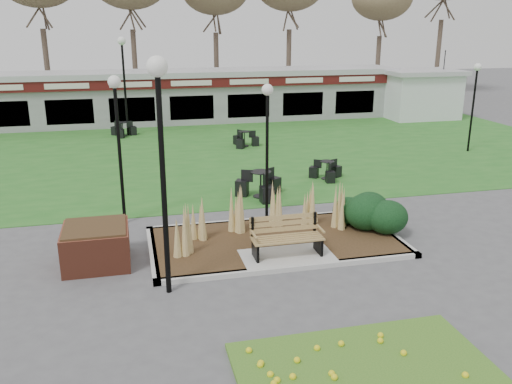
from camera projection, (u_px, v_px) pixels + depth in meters
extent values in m
plane|color=#515154|center=(289.00, 263.00, 12.83)|extent=(100.00, 100.00, 0.00)
cube|color=#246820|center=(211.00, 151.00, 23.97)|extent=(34.00, 16.00, 0.02)
cube|color=#386C1F|center=(373.00, 380.00, 8.54)|extent=(4.20, 3.00, 0.08)
cube|color=#362915|center=(275.00, 242.00, 13.92)|extent=(6.22, 3.22, 0.12)
cube|color=#B7B7B2|center=(294.00, 268.00, 12.43)|extent=(6.40, 0.18, 0.12)
cube|color=#B7B7B2|center=(260.00, 220.00, 15.42)|extent=(6.40, 0.18, 0.12)
cube|color=#B7B7B2|center=(153.00, 253.00, 13.23)|extent=(0.18, 3.40, 0.12)
cube|color=#B7B7B2|center=(386.00, 231.00, 14.61)|extent=(0.18, 3.40, 0.12)
cube|color=#B7B7B2|center=(287.00, 258.00, 12.95)|extent=(2.20, 1.20, 0.13)
cone|color=tan|center=(199.00, 219.00, 13.68)|extent=(0.36, 0.36, 1.15)
cone|color=tan|center=(235.00, 211.00, 14.28)|extent=(0.36, 0.36, 1.15)
cone|color=tan|center=(273.00, 205.00, 14.71)|extent=(0.36, 0.36, 1.15)
cone|color=tan|center=(307.00, 205.00, 14.72)|extent=(0.36, 0.36, 1.15)
cone|color=tan|center=(340.00, 208.00, 14.53)|extent=(0.36, 0.36, 1.15)
cone|color=tan|center=(183.00, 232.00, 12.83)|extent=(0.36, 0.36, 1.15)
ellipsoid|color=black|center=(367.00, 212.00, 14.53)|extent=(1.21, 1.10, 0.99)
ellipsoid|color=black|center=(387.00, 217.00, 14.26)|extent=(1.10, 1.00, 0.90)
ellipsoid|color=black|center=(369.00, 207.00, 15.08)|extent=(1.06, 0.96, 0.86)
ellipsoid|color=black|center=(349.00, 211.00, 14.96)|extent=(0.92, 0.84, 0.76)
cube|color=olive|center=(287.00, 239.00, 12.80)|extent=(1.70, 0.57, 0.04)
cube|color=olive|center=(284.00, 223.00, 13.00)|extent=(1.70, 0.13, 0.44)
cube|color=black|center=(255.00, 250.00, 12.69)|extent=(0.06, 0.55, 0.42)
cube|color=black|center=(318.00, 244.00, 13.04)|extent=(0.06, 0.55, 0.42)
cube|color=black|center=(252.00, 227.00, 12.83)|extent=(0.06, 0.06, 0.50)
cube|color=black|center=(315.00, 222.00, 13.18)|extent=(0.06, 0.06, 0.50)
cube|color=olive|center=(254.00, 235.00, 12.54)|extent=(0.05, 0.50, 0.04)
cube|color=olive|center=(321.00, 229.00, 12.91)|extent=(0.05, 0.50, 0.04)
cube|color=brown|center=(96.00, 246.00, 12.64)|extent=(1.50, 1.50, 0.90)
cube|color=#362915|center=(95.00, 227.00, 12.50)|extent=(1.40, 1.40, 0.06)
cube|color=gray|center=(189.00, 99.00, 31.01)|extent=(24.00, 3.00, 2.60)
cube|color=#4D1110|center=(191.00, 83.00, 29.26)|extent=(24.00, 0.18, 0.55)
cube|color=silver|center=(188.00, 73.00, 30.58)|extent=(24.60, 3.40, 0.30)
cube|color=silver|center=(191.00, 83.00, 29.15)|extent=(22.00, 0.02, 0.28)
cube|color=black|center=(192.00, 108.00, 29.75)|extent=(22.00, 0.10, 1.30)
cube|color=silver|center=(420.00, 96.00, 32.15)|extent=(4.00, 3.00, 2.60)
cube|color=silver|center=(422.00, 72.00, 31.73)|extent=(4.40, 3.40, 0.25)
cylinder|color=#47382B|center=(39.00, 68.00, 36.06)|extent=(0.36, 0.36, 5.17)
cylinder|color=#47382B|center=(131.00, 66.00, 37.39)|extent=(0.36, 0.36, 5.17)
cylinder|color=#47382B|center=(217.00, 65.00, 38.72)|extent=(0.36, 0.36, 5.17)
cylinder|color=#47382B|center=(297.00, 63.00, 40.05)|extent=(0.36, 0.36, 5.17)
cylinder|color=#47382B|center=(372.00, 62.00, 41.38)|extent=(0.36, 0.36, 5.17)
cylinder|color=#47382B|center=(442.00, 61.00, 42.71)|extent=(0.36, 0.36, 5.17)
cylinder|color=black|center=(120.00, 158.00, 14.83)|extent=(0.10, 0.10, 3.81)
sphere|color=white|center=(114.00, 82.00, 14.22)|extent=(0.34, 0.34, 0.34)
cylinder|color=black|center=(164.00, 191.00, 10.78)|extent=(0.11, 0.11, 4.48)
sphere|color=white|center=(157.00, 66.00, 10.06)|extent=(0.40, 0.40, 0.40)
cylinder|color=black|center=(267.00, 158.00, 15.33)|extent=(0.09, 0.09, 3.55)
sphere|color=white|center=(267.00, 90.00, 14.76)|extent=(0.32, 0.32, 0.32)
cylinder|color=black|center=(472.00, 112.00, 23.46)|extent=(0.09, 0.09, 3.52)
sphere|color=white|center=(478.00, 67.00, 22.89)|extent=(0.32, 0.32, 0.32)
cylinder|color=black|center=(125.00, 91.00, 26.71)|extent=(0.11, 0.11, 4.44)
sphere|color=white|center=(122.00, 41.00, 26.00)|extent=(0.40, 0.40, 0.40)
cylinder|color=black|center=(261.00, 196.00, 17.65)|extent=(0.50, 0.50, 0.03)
cylinder|color=black|center=(261.00, 184.00, 17.53)|extent=(0.06, 0.06, 0.82)
cylinder|color=black|center=(261.00, 172.00, 17.40)|extent=(0.68, 0.68, 0.03)
cube|color=black|center=(273.00, 185.00, 18.02)|extent=(0.54, 0.54, 0.52)
cube|color=black|center=(242.00, 188.00, 17.70)|extent=(0.52, 0.52, 0.52)
cube|color=black|center=(267.00, 195.00, 17.01)|extent=(0.41, 0.41, 0.52)
cylinder|color=black|center=(123.00, 136.00, 27.18)|extent=(0.41, 0.41, 0.03)
cylinder|color=black|center=(123.00, 129.00, 27.08)|extent=(0.05, 0.05, 0.67)
cylinder|color=black|center=(122.00, 122.00, 26.98)|extent=(0.56, 0.56, 0.02)
cube|color=black|center=(133.00, 131.00, 27.37)|extent=(0.40, 0.40, 0.43)
cube|color=black|center=(115.00, 131.00, 27.36)|extent=(0.45, 0.45, 0.43)
cube|color=black|center=(121.00, 134.00, 26.63)|extent=(0.38, 0.38, 0.43)
cylinder|color=black|center=(244.00, 146.00, 24.92)|extent=(0.40, 0.40, 0.03)
cylinder|color=black|center=(244.00, 139.00, 24.83)|extent=(0.05, 0.05, 0.66)
cylinder|color=black|center=(244.00, 132.00, 24.72)|extent=(0.55, 0.55, 0.02)
cube|color=black|center=(255.00, 141.00, 24.95)|extent=(0.33, 0.33, 0.42)
cube|color=black|center=(238.00, 140.00, 25.23)|extent=(0.42, 0.42, 0.42)
cube|color=black|center=(240.00, 144.00, 24.41)|extent=(0.43, 0.43, 0.42)
cylinder|color=black|center=(327.00, 178.00, 19.69)|extent=(0.39, 0.39, 0.03)
cylinder|color=black|center=(327.00, 170.00, 19.59)|extent=(0.04, 0.04, 0.64)
cylinder|color=black|center=(327.00, 161.00, 19.50)|extent=(0.53, 0.53, 0.02)
cube|color=black|center=(336.00, 171.00, 19.91)|extent=(0.40, 0.40, 0.41)
cube|color=black|center=(314.00, 172.00, 19.81)|extent=(0.42, 0.42, 0.41)
cube|color=black|center=(330.00, 177.00, 19.17)|extent=(0.33, 0.33, 0.41)
cylinder|color=black|center=(441.00, 99.00, 32.52)|extent=(0.06, 0.06, 2.20)
imported|color=#2F3FA6|center=(442.00, 87.00, 32.32)|extent=(2.50, 2.54, 2.06)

